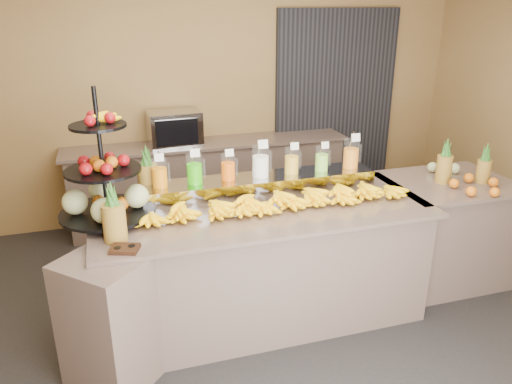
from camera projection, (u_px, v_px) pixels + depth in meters
name	position (u px, v px, depth m)	size (l,w,h in m)	color
ground	(275.00, 336.00, 3.77)	(6.00, 6.00, 0.00)	black
room_envelope	(268.00, 69.00, 3.85)	(6.04, 5.02, 2.82)	olive
buffet_counter	(250.00, 268.00, 3.80)	(2.75, 1.25, 0.93)	gray
right_counter	(442.00, 230.00, 4.42)	(1.08, 0.88, 0.93)	gray
back_ledge	(210.00, 182.00, 5.61)	(3.10, 0.55, 0.93)	gray
pitcher_tray	(260.00, 185.00, 3.94)	(1.85, 0.30, 0.15)	gray
juice_pitcher_orange_a	(160.00, 175.00, 3.67)	(0.12, 0.12, 0.28)	silver
juice_pitcher_green	(194.00, 171.00, 3.74)	(0.12, 0.13, 0.29)	silver
juice_pitcher_orange_b	(228.00, 169.00, 3.81)	(0.11, 0.12, 0.27)	silver
juice_pitcher_milk	(260.00, 163.00, 3.88)	(0.13, 0.14, 0.32)	silver
juice_pitcher_lemon	(292.00, 162.00, 3.95)	(0.12, 0.12, 0.28)	silver
juice_pitcher_lime	(322.00, 160.00, 4.03)	(0.11, 0.11, 0.26)	silver
juice_pitcher_orange_c	(351.00, 155.00, 4.09)	(0.13, 0.13, 0.31)	silver
banana_heap	(278.00, 198.00, 3.69)	(2.06, 0.19, 0.17)	yellow
fruit_stand	(112.00, 187.00, 3.45)	(0.69, 0.69, 0.93)	black
condiment_caddy	(125.00, 249.00, 3.07)	(0.17, 0.13, 0.03)	black
pineapple_left_a	(114.00, 219.00, 3.15)	(0.15, 0.15, 0.41)	brown
pineapple_left_b	(148.00, 179.00, 3.79)	(0.16, 0.16, 0.45)	brown
right_fruit_pile	(469.00, 178.00, 4.11)	(0.44, 0.42, 0.23)	brown
oven_warmer	(174.00, 128.00, 5.28)	(0.54, 0.38, 0.36)	gray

